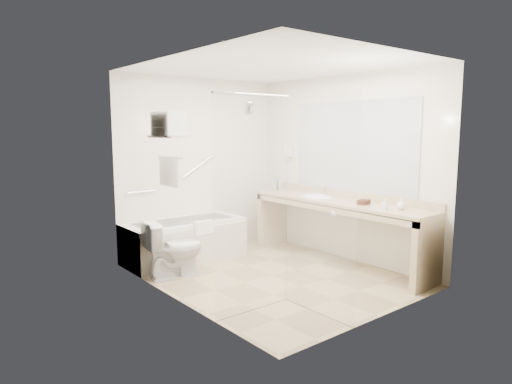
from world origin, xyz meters
TOP-DOWN VIEW (x-y plane):
  - floor at (0.00, 0.00)m, footprint 3.20×3.20m
  - ceiling at (0.00, 0.00)m, footprint 2.60×3.20m
  - wall_back at (0.00, 1.60)m, footprint 2.60×0.10m
  - wall_front at (0.00, -1.60)m, footprint 2.60×0.10m
  - wall_left at (-1.30, 0.00)m, footprint 0.10×3.20m
  - wall_right at (1.30, 0.00)m, footprint 0.10×3.20m
  - bathtub at (-0.50, 1.24)m, footprint 1.60×0.73m
  - grab_bar_short at (-0.95, 1.56)m, footprint 0.40×0.03m
  - grab_bar_long at (-0.05, 1.56)m, footprint 0.53×0.03m
  - shower_enclosure at (-0.63, -0.93)m, footprint 0.96×0.91m
  - towel_shelf at (-1.17, 0.35)m, footprint 0.24×0.55m
  - vanity_counter at (1.02, -0.15)m, footprint 0.55×2.70m
  - sink at (1.05, 0.25)m, footprint 0.40×0.52m
  - faucet at (1.20, 0.25)m, footprint 0.03×0.03m
  - mirror at (1.29, -0.15)m, footprint 0.02×2.00m
  - hairdryer_unit at (1.25, 1.05)m, footprint 0.08×0.10m
  - toilet at (-0.95, 0.70)m, footprint 0.75×0.49m
  - amenity_basket at (1.02, -0.57)m, footprint 0.19×0.15m
  - soap_bottle_a at (0.89, -0.97)m, footprint 0.09×0.15m
  - soap_bottle_b at (1.06, -1.08)m, footprint 0.11×0.14m
  - water_bottle_left at (0.94, 0.93)m, footprint 0.05×0.05m
  - water_bottle_mid at (1.05, 1.10)m, footprint 0.06×0.06m
  - water_bottle_right at (1.06, 1.10)m, footprint 0.05×0.05m
  - drinking_glass_near at (1.00, 0.33)m, footprint 0.08×0.08m
  - drinking_glass_far at (0.98, 0.78)m, footprint 0.09×0.09m

SIDE VIEW (x-z plane):
  - floor at x=0.00m, z-range 0.00..0.00m
  - bathtub at x=-0.50m, z-range -0.02..0.57m
  - toilet at x=-0.95m, z-range 0.00..0.69m
  - vanity_counter at x=1.02m, z-range 0.17..1.12m
  - sink at x=1.05m, z-range 0.75..0.89m
  - amenity_basket at x=1.02m, z-range 0.85..0.91m
  - soap_bottle_a at x=0.89m, z-range 0.85..0.91m
  - drinking_glass_near at x=1.00m, z-range 0.85..0.95m
  - drinking_glass_far at x=0.98m, z-range 0.85..0.95m
  - soap_bottle_b at x=1.06m, z-range 0.85..0.95m
  - water_bottle_right at x=1.06m, z-range 0.84..1.01m
  - faucet at x=1.20m, z-range 0.86..1.00m
  - water_bottle_left at x=0.94m, z-range 0.84..1.02m
  - water_bottle_mid at x=1.05m, z-range 0.84..1.03m
  - grab_bar_short at x=-0.95m, z-range 0.93..0.96m
  - shower_enclosure at x=-0.63m, z-range 0.01..2.12m
  - wall_back at x=0.00m, z-range 0.00..2.50m
  - wall_front at x=0.00m, z-range 0.00..2.50m
  - wall_left at x=-1.30m, z-range 0.00..2.50m
  - wall_right at x=1.30m, z-range 0.00..2.50m
  - grab_bar_long at x=-0.05m, z-range 1.09..1.41m
  - hairdryer_unit at x=1.25m, z-range 1.36..1.54m
  - mirror at x=1.29m, z-range 0.95..2.15m
  - towel_shelf at x=-1.17m, z-range 1.35..2.16m
  - ceiling at x=0.00m, z-range 2.45..2.55m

